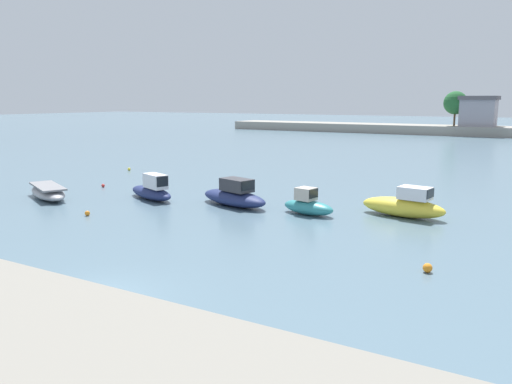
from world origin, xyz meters
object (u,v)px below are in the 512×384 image
moored_boat_4 (404,205)px  mooring_buoy_3 (428,268)px  moored_boat_0 (48,192)px  moored_boat_1 (152,190)px  moored_boat_2 (234,196)px  mooring_buoy_2 (129,169)px  mooring_buoy_0 (87,213)px  mooring_buoy_1 (103,186)px  moored_boat_3 (308,205)px

moored_boat_4 → mooring_buoy_3: moored_boat_4 is taller
moored_boat_0 → moored_boat_1: size_ratio=1.16×
moored_boat_2 → mooring_buoy_2: (-17.03, 8.45, -0.47)m
mooring_buoy_0 → mooring_buoy_1: mooring_buoy_0 is taller
mooring_buoy_0 → moored_boat_2: bearing=49.5°
moored_boat_4 → mooring_buoy_1: (-22.02, -1.53, -0.53)m
moored_boat_0 → mooring_buoy_0: 6.78m
moored_boat_2 → mooring_buoy_1: 12.21m
moored_boat_1 → moored_boat_4: size_ratio=0.99×
moored_boat_1 → moored_boat_2: (5.79, 1.00, 0.02)m
moored_boat_1 → mooring_buoy_2: 14.69m
moored_boat_2 → mooring_buoy_1: bearing=-167.6°
moored_boat_3 → mooring_buoy_0: size_ratio=11.74×
moored_boat_4 → mooring_buoy_0: size_ratio=16.98×
mooring_buoy_0 → mooring_buoy_1: (-6.55, 7.31, -0.02)m
moored_boat_1 → moored_boat_4: bearing=33.0°
mooring_buoy_0 → mooring_buoy_3: mooring_buoy_3 is taller
moored_boat_2 → mooring_buoy_1: size_ratio=22.05×
mooring_buoy_2 → mooring_buoy_3: (30.13, -15.23, 0.04)m
mooring_buoy_3 → mooring_buoy_1: bearing=163.4°
mooring_buoy_1 → moored_boat_0: bearing=-87.8°
moored_boat_4 → moored_boat_2: bearing=-159.2°
mooring_buoy_1 → mooring_buoy_2: size_ratio=0.91×
moored_boat_0 → mooring_buoy_0: moored_boat_0 is taller
moored_boat_2 → moored_boat_4: moored_boat_4 is taller
moored_boat_3 → mooring_buoy_1: size_ratio=13.56×
moored_boat_0 → moored_boat_3: bearing=39.6°
moored_boat_1 → mooring_buoy_2: (-11.24, 9.45, -0.46)m
moored_boat_1 → mooring_buoy_1: bearing=-173.9°
moored_boat_4 → mooring_buoy_0: moored_boat_4 is taller
moored_boat_0 → mooring_buoy_3: bearing=19.5°
moored_boat_0 → moored_boat_2: moored_boat_2 is taller
moored_boat_1 → moored_boat_2: moored_boat_1 is taller
moored_boat_3 → mooring_buoy_2: moored_boat_3 is taller
moored_boat_1 → moored_boat_2: size_ratio=0.88×
moored_boat_2 → mooring_buoy_0: (-5.63, -6.59, -0.47)m
moored_boat_0 → moored_boat_3: moored_boat_3 is taller
moored_boat_4 → mooring_buoy_2: 27.59m
moored_boat_4 → mooring_buoy_1: bearing=-168.1°
moored_boat_3 → mooring_buoy_2: size_ratio=12.30×
moored_boat_4 → mooring_buoy_1: 22.08m
moored_boat_0 → mooring_buoy_2: bearing=137.0°
moored_boat_4 → mooring_buoy_3: (3.24, -9.04, -0.47)m
moored_boat_1 → mooring_buoy_3: bearing=4.2°
mooring_buoy_2 → mooring_buoy_3: bearing=-26.8°
moored_boat_0 → moored_boat_2: bearing=44.8°
moored_boat_2 → mooring_buoy_3: 14.75m
moored_boat_0 → moored_boat_3: size_ratio=1.65×
moored_boat_0 → moored_boat_4: moored_boat_4 is taller
mooring_buoy_1 → mooring_buoy_2: bearing=122.2°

